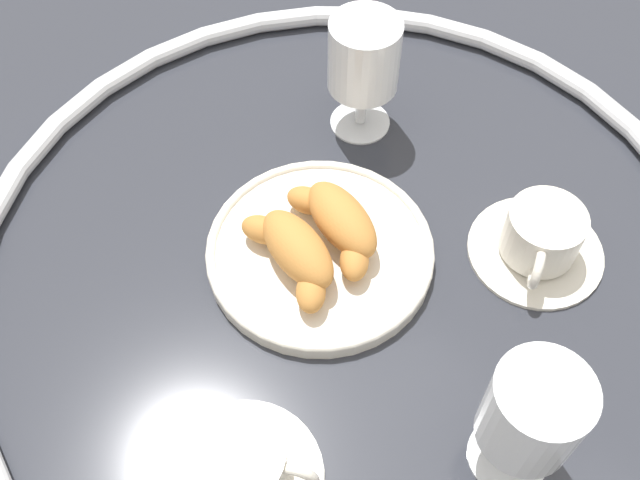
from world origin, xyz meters
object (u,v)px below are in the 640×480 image
at_px(coffee_cup_near, 242,469).
at_px(juice_glass_right, 364,61).
at_px(coffee_cup_far, 541,239).
at_px(croissant_large, 339,222).
at_px(croissant_small, 295,252).
at_px(pastry_plate, 320,251).
at_px(juice_glass_left, 532,415).

bearing_deg(coffee_cup_near, juice_glass_right, -64.81).
distance_m(coffee_cup_near, coffee_cup_far, 0.36).
xyz_separation_m(croissant_large, croissant_small, (0.01, 0.05, 0.00)).
bearing_deg(coffee_cup_far, juice_glass_right, -6.38).
distance_m(pastry_plate, coffee_cup_far, 0.22).
distance_m(juice_glass_left, juice_glass_right, 0.40).
relative_size(pastry_plate, juice_glass_right, 1.62).
xyz_separation_m(croissant_small, juice_glass_left, (-0.26, 0.02, 0.06)).
height_order(croissant_large, croissant_small, same).
bearing_deg(coffee_cup_far, croissant_small, 45.66).
xyz_separation_m(pastry_plate, croissant_small, (0.01, 0.03, 0.03)).
bearing_deg(croissant_large, croissant_small, 79.49).
height_order(coffee_cup_near, juice_glass_left, juice_glass_left).
relative_size(croissant_small, coffee_cup_far, 0.97).
bearing_deg(croissant_small, coffee_cup_near, 119.32).
xyz_separation_m(coffee_cup_near, coffee_cup_far, (-0.07, -0.35, 0.00)).
distance_m(croissant_small, juice_glass_right, 0.22).
bearing_deg(coffee_cup_far, coffee_cup_near, 79.19).
bearing_deg(coffee_cup_far, pastry_plate, 41.21).
relative_size(coffee_cup_near, juice_glass_right, 0.97).
bearing_deg(coffee_cup_near, pastry_plate, -65.63).
bearing_deg(coffee_cup_far, juice_glass_left, 114.69).
height_order(pastry_plate, coffee_cup_far, coffee_cup_far).
bearing_deg(coffee_cup_near, coffee_cup_far, -100.81).
distance_m(croissant_large, juice_glass_right, 0.18).
height_order(coffee_cup_far, juice_glass_right, juice_glass_right).
bearing_deg(croissant_large, coffee_cup_near, 111.27).
bearing_deg(pastry_plate, juice_glass_left, 168.13).
bearing_deg(juice_glass_left, coffee_cup_far, -65.31).
distance_m(coffee_cup_near, juice_glass_right, 0.43).
xyz_separation_m(pastry_plate, juice_glass_left, (-0.25, 0.05, 0.08)).
relative_size(juice_glass_left, juice_glass_right, 1.00).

